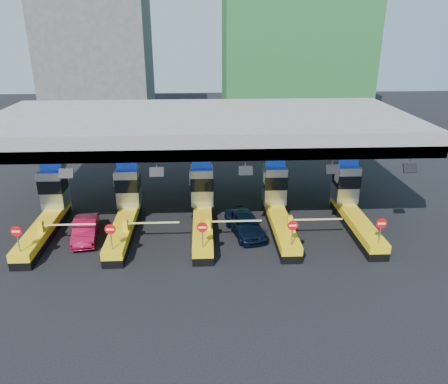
{
  "coord_description": "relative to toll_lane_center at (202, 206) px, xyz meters",
  "views": [
    {
      "loc": [
        0.12,
        -26.21,
        12.71
      ],
      "look_at": [
        1.42,
        0.0,
        2.5
      ],
      "focal_mm": 35.0,
      "sensor_mm": 36.0,
      "label": 1
    }
  ],
  "objects": [
    {
      "name": "toll_lane_far_right",
      "position": [
        10.0,
        0.0,
        0.0
      ],
      "size": [
        4.43,
        8.0,
        4.16
      ],
      "color": "black",
      "rests_on": "ground"
    },
    {
      "name": "bg_building_scaffold",
      "position": [
        12.0,
        31.72,
        12.6
      ],
      "size": [
        18.0,
        12.0,
        28.0
      ],
      "primitive_type": "cube",
      "color": "#1E5926",
      "rests_on": "ground"
    },
    {
      "name": "toll_canopy",
      "position": [
        -0.0,
        2.59,
        4.74
      ],
      "size": [
        28.0,
        12.09,
        7.0
      ],
      "color": "slate",
      "rests_on": "ground"
    },
    {
      "name": "toll_lane_left",
      "position": [
        -5.0,
        0.0,
        0.0
      ],
      "size": [
        4.43,
        8.0,
        4.16
      ],
      "color": "black",
      "rests_on": "ground"
    },
    {
      "name": "toll_lane_far_left",
      "position": [
        -10.0,
        0.0,
        0.0
      ],
      "size": [
        4.43,
        8.0,
        4.16
      ],
      "color": "black",
      "rests_on": "ground"
    },
    {
      "name": "toll_lane_center",
      "position": [
        0.0,
        0.0,
        0.0
      ],
      "size": [
        4.43,
        8.0,
        4.16
      ],
      "color": "black",
      "rests_on": "ground"
    },
    {
      "name": "bg_building_concrete",
      "position": [
        -14.0,
        35.72,
        7.6
      ],
      "size": [
        14.0,
        10.0,
        18.0
      ],
      "primitive_type": "cube",
      "color": "#4C4C49",
      "rests_on": "ground"
    },
    {
      "name": "ground",
      "position": [
        -0.0,
        -0.28,
        -1.4
      ],
      "size": [
        120.0,
        120.0,
        0.0
      ],
      "primitive_type": "plane",
      "color": "black",
      "rests_on": "ground"
    },
    {
      "name": "red_car",
      "position": [
        -7.32,
        -1.57,
        -0.75
      ],
      "size": [
        1.9,
        4.09,
        1.3
      ],
      "primitive_type": "imported",
      "rotation": [
        0.0,
        0.0,
        0.14
      ],
      "color": "maroon",
      "rests_on": "ground"
    },
    {
      "name": "toll_lane_right",
      "position": [
        5.0,
        0.0,
        0.0
      ],
      "size": [
        4.43,
        8.0,
        4.16
      ],
      "color": "black",
      "rests_on": "ground"
    },
    {
      "name": "van",
      "position": [
        2.71,
        -1.35,
        -0.66
      ],
      "size": [
        2.73,
        4.62,
        1.48
      ],
      "primitive_type": "imported",
      "rotation": [
        0.0,
        0.0,
        0.24
      ],
      "color": "black",
      "rests_on": "ground"
    }
  ]
}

